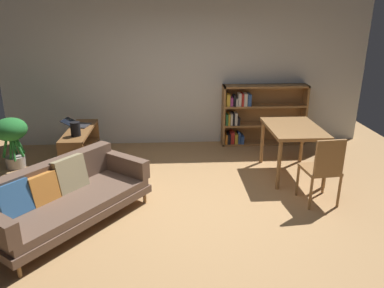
% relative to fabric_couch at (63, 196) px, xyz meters
% --- Properties ---
extents(ground_plane, '(8.16, 8.16, 0.00)m').
position_rel_fabric_couch_xyz_m(ground_plane, '(1.60, 0.21, -0.36)').
color(ground_plane, tan).
extents(back_wall_panel, '(6.80, 0.10, 2.70)m').
position_rel_fabric_couch_xyz_m(back_wall_panel, '(1.60, 2.91, 0.99)').
color(back_wall_panel, silver).
rests_on(back_wall_panel, ground_plane).
extents(fabric_couch, '(1.90, 2.09, 0.75)m').
position_rel_fabric_couch_xyz_m(fabric_couch, '(0.00, 0.00, 0.00)').
color(fabric_couch, olive).
rests_on(fabric_couch, ground_plane).
extents(media_console, '(0.38, 1.27, 0.63)m').
position_rel_fabric_couch_xyz_m(media_console, '(-0.18, 1.77, -0.05)').
color(media_console, brown).
rests_on(media_console, ground_plane).
extents(open_laptop, '(0.48, 0.37, 0.11)m').
position_rel_fabric_couch_xyz_m(open_laptop, '(-0.26, 2.00, 0.30)').
color(open_laptop, '#333338').
rests_on(open_laptop, media_console).
extents(desk_speaker, '(0.15, 0.15, 0.22)m').
position_rel_fabric_couch_xyz_m(desk_speaker, '(-0.16, 1.46, 0.38)').
color(desk_speaker, black).
rests_on(desk_speaker, media_console).
extents(potted_floor_plant, '(0.52, 0.52, 0.84)m').
position_rel_fabric_couch_xyz_m(potted_floor_plant, '(-1.27, 1.78, 0.21)').
color(potted_floor_plant, '#9E9389').
rests_on(potted_floor_plant, ground_plane).
extents(dining_table, '(0.78, 1.11, 0.79)m').
position_rel_fabric_couch_xyz_m(dining_table, '(3.17, 1.24, 0.34)').
color(dining_table, olive).
rests_on(dining_table, ground_plane).
extents(dining_chair_near, '(0.47, 0.48, 0.95)m').
position_rel_fabric_couch_xyz_m(dining_chair_near, '(3.27, 0.27, 0.17)').
color(dining_chair_near, olive).
rests_on(dining_chair_near, ground_plane).
extents(bookshelf, '(1.60, 0.30, 1.15)m').
position_rel_fabric_couch_xyz_m(bookshelf, '(2.96, 2.74, 0.21)').
color(bookshelf, olive).
rests_on(bookshelf, ground_plane).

